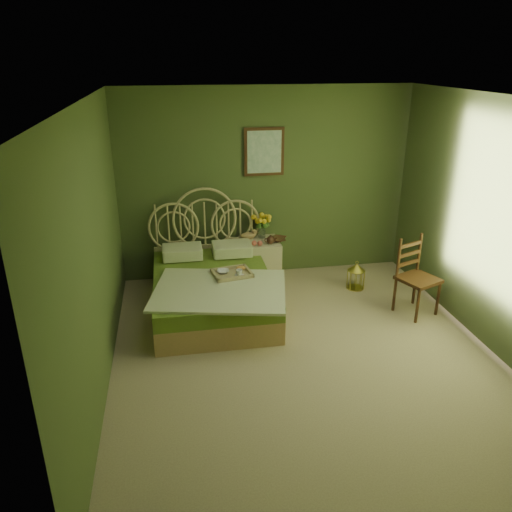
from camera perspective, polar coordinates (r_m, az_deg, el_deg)
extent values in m
plane|color=tan|center=(5.41, 5.63, -11.24)|extent=(4.50, 4.50, 0.00)
plane|color=silver|center=(4.54, 6.90, 17.36)|extent=(4.50, 4.50, 0.00)
plane|color=#49562D|center=(6.91, 1.12, 8.20)|extent=(4.00, 0.00, 4.00)
plane|color=#49562D|center=(4.70, -17.97, 0.24)|extent=(0.00, 4.50, 4.50)
plane|color=#49562D|center=(5.69, 26.00, 2.81)|extent=(0.00, 4.50, 4.50)
cube|color=#39210F|center=(6.79, 0.94, 11.83)|extent=(0.54, 0.03, 0.64)
cube|color=silver|center=(6.77, 0.96, 11.80)|extent=(0.46, 0.01, 0.56)
cube|color=tan|center=(6.20, -4.95, -5.08)|extent=(1.40, 1.87, 0.28)
cube|color=olive|center=(6.09, -5.02, -3.13)|extent=(1.40, 1.87, 0.19)
cube|color=beige|center=(5.67, -4.16, -3.89)|extent=(1.67, 1.40, 0.03)
cube|color=beige|center=(6.61, -8.41, 0.47)|extent=(0.51, 0.37, 0.15)
cube|color=beige|center=(6.65, -2.78, 0.83)|extent=(0.51, 0.37, 0.15)
cube|color=tan|center=(6.01, -2.76, -2.24)|extent=(0.50, 0.42, 0.04)
ellipsoid|color=#B77A38|center=(6.09, -1.76, -1.39)|extent=(0.12, 0.07, 0.05)
cube|color=beige|center=(6.96, 0.43, -0.50)|extent=(0.52, 0.52, 0.58)
cylinder|color=silver|center=(6.95, 0.68, 2.80)|extent=(0.10, 0.10, 0.18)
ellipsoid|color=tan|center=(6.91, -0.91, 2.34)|extent=(0.21, 0.11, 0.10)
sphere|color=#CD5C4F|center=(6.68, -0.21, 1.49)|extent=(0.07, 0.07, 0.07)
sphere|color=#CD5C4F|center=(6.67, 0.44, 1.46)|extent=(0.07, 0.07, 0.07)
cube|color=#39210F|center=(6.30, 18.06, -2.55)|extent=(0.55, 0.55, 0.04)
cylinder|color=#39210F|center=(6.18, 17.08, -5.27)|extent=(0.04, 0.04, 0.45)
cylinder|color=#39210F|center=(6.34, 19.99, -4.92)|extent=(0.04, 0.04, 0.45)
cylinder|color=#39210F|center=(6.46, 15.70, -3.85)|extent=(0.04, 0.04, 0.45)
cylinder|color=#39210F|center=(6.62, 18.52, -3.55)|extent=(0.04, 0.04, 0.45)
cube|color=#39210F|center=(6.35, 17.60, 0.16)|extent=(0.35, 0.17, 0.50)
cylinder|color=#B09B38|center=(6.94, 11.24, -3.56)|extent=(0.23, 0.23, 0.01)
cylinder|color=#B09B38|center=(6.89, 11.32, -2.62)|extent=(0.23, 0.23, 0.26)
cone|color=#B09B38|center=(6.82, 11.43, -1.26)|extent=(0.23, 0.23, 0.09)
imported|color=#381E0F|center=(6.90, 1.88, 1.95)|extent=(0.18, 0.23, 0.02)
imported|color=#472819|center=(6.89, 1.88, 2.11)|extent=(0.27, 0.29, 0.02)
imported|color=white|center=(6.03, -3.77, -1.78)|extent=(0.16, 0.16, 0.04)
imported|color=white|center=(5.94, -1.93, -1.91)|extent=(0.10, 0.10, 0.08)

